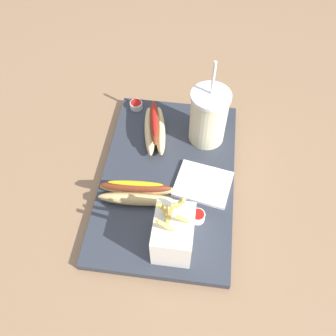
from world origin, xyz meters
TOP-DOWN VIEW (x-y plane):
  - ground_plane at (0.00, 0.00)m, footprint 2.40×2.40m
  - food_tray at (0.00, 0.00)m, footprint 0.49×0.31m
  - soda_cup at (0.13, -0.08)m, footprint 0.09×0.09m
  - fries_basket at (-0.17, -0.03)m, footprint 0.10×0.08m
  - hot_dog_1 at (-0.07, 0.06)m, footprint 0.07×0.17m
  - hot_dog_2 at (0.12, 0.05)m, footprint 0.17×0.08m
  - ketchup_cup_1 at (-0.11, -0.08)m, footprint 0.03×0.03m
  - ketchup_cup_2 at (0.21, 0.11)m, footprint 0.03×0.03m
  - napkin_stack at (-0.02, -0.08)m, footprint 0.12×0.14m

SIDE VIEW (x-z plane):
  - ground_plane at x=0.00m, z-range -0.02..0.00m
  - food_tray at x=0.00m, z-range 0.00..0.02m
  - napkin_stack at x=-0.02m, z-range 0.02..0.03m
  - ketchup_cup_2 at x=0.21m, z-range 0.02..0.04m
  - ketchup_cup_1 at x=-0.11m, z-range 0.02..0.04m
  - hot_dog_1 at x=-0.07m, z-range 0.01..0.08m
  - hot_dog_2 at x=0.12m, z-range 0.01..0.08m
  - fries_basket at x=-0.17m, z-range -0.02..0.15m
  - soda_cup at x=0.13m, z-range -0.02..0.21m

